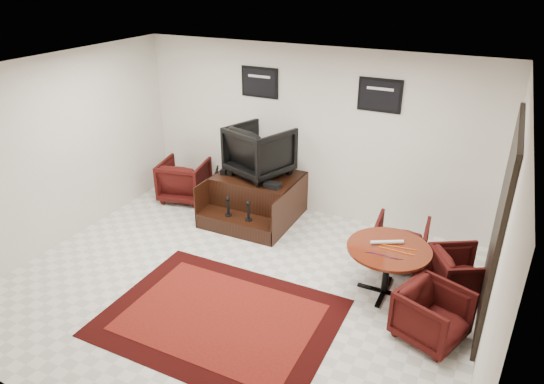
{
  "coord_description": "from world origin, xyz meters",
  "views": [
    {
      "loc": [
        2.76,
        -4.59,
        3.89
      ],
      "look_at": [
        0.09,
        0.9,
        1.03
      ],
      "focal_mm": 32.0,
      "sensor_mm": 36.0,
      "label": 1
    }
  ],
  "objects_px": {
    "meeting_table": "(388,253)",
    "table_chair_corner": "(433,313)",
    "shine_podium": "(256,198)",
    "table_chair_window": "(461,272)",
    "table_chair_back": "(401,240)",
    "shine_chair": "(260,148)",
    "armchair_side": "(184,178)"
  },
  "relations": [
    {
      "from": "meeting_table",
      "to": "table_chair_corner",
      "type": "distance_m",
      "value": 0.95
    },
    {
      "from": "table_chair_corner",
      "to": "shine_podium",
      "type": "bearing_deg",
      "value": 81.66
    },
    {
      "from": "table_chair_window",
      "to": "meeting_table",
      "type": "bearing_deg",
      "value": 84.69
    },
    {
      "from": "meeting_table",
      "to": "table_chair_back",
      "type": "bearing_deg",
      "value": 89.73
    },
    {
      "from": "table_chair_window",
      "to": "shine_chair",
      "type": "bearing_deg",
      "value": 44.59
    },
    {
      "from": "shine_chair",
      "to": "table_chair_window",
      "type": "height_order",
      "value": "shine_chair"
    },
    {
      "from": "armchair_side",
      "to": "table_chair_corner",
      "type": "xyz_separation_m",
      "value": [
        4.66,
        -1.83,
        -0.05
      ]
    },
    {
      "from": "shine_podium",
      "to": "table_chair_corner",
      "type": "height_order",
      "value": "shine_podium"
    },
    {
      "from": "table_chair_window",
      "to": "table_chair_corner",
      "type": "distance_m",
      "value": 1.02
    },
    {
      "from": "shine_chair",
      "to": "meeting_table",
      "type": "relative_size",
      "value": 0.88
    },
    {
      "from": "shine_podium",
      "to": "shine_chair",
      "type": "relative_size",
      "value": 1.55
    },
    {
      "from": "table_chair_corner",
      "to": "table_chair_window",
      "type": "bearing_deg",
      "value": 10.67
    },
    {
      "from": "shine_chair",
      "to": "table_chair_window",
      "type": "relative_size",
      "value": 1.35
    },
    {
      "from": "shine_chair",
      "to": "meeting_table",
      "type": "distance_m",
      "value": 2.89
    },
    {
      "from": "shine_podium",
      "to": "armchair_side",
      "type": "distance_m",
      "value": 1.49
    },
    {
      "from": "meeting_table",
      "to": "table_chair_window",
      "type": "relative_size",
      "value": 1.54
    },
    {
      "from": "armchair_side",
      "to": "table_chair_back",
      "type": "xyz_separation_m",
      "value": [
        3.99,
        -0.4,
        -0.04
      ]
    },
    {
      "from": "table_chair_window",
      "to": "table_chair_corner",
      "type": "height_order",
      "value": "table_chair_corner"
    },
    {
      "from": "meeting_table",
      "to": "table_chair_back",
      "type": "xyz_separation_m",
      "value": [
        0.0,
        0.81,
        -0.24
      ]
    },
    {
      "from": "meeting_table",
      "to": "table_chair_back",
      "type": "height_order",
      "value": "table_chair_back"
    },
    {
      "from": "table_chair_corner",
      "to": "table_chair_back",
      "type": "bearing_deg",
      "value": 46.43
    },
    {
      "from": "table_chair_back",
      "to": "table_chair_window",
      "type": "bearing_deg",
      "value": 149.71
    },
    {
      "from": "table_chair_back",
      "to": "shine_chair",
      "type": "bearing_deg",
      "value": -16.01
    },
    {
      "from": "shine_chair",
      "to": "table_chair_window",
      "type": "distance_m",
      "value": 3.59
    },
    {
      "from": "armchair_side",
      "to": "table_chair_window",
      "type": "height_order",
      "value": "armchair_side"
    },
    {
      "from": "shine_podium",
      "to": "table_chair_corner",
      "type": "xyz_separation_m",
      "value": [
        3.18,
        -1.8,
        0.02
      ]
    },
    {
      "from": "table_chair_back",
      "to": "table_chair_corner",
      "type": "xyz_separation_m",
      "value": [
        0.67,
        -1.43,
        -0.01
      ]
    },
    {
      "from": "table_chair_back",
      "to": "meeting_table",
      "type": "bearing_deg",
      "value": 85.4
    },
    {
      "from": "meeting_table",
      "to": "table_chair_corner",
      "type": "xyz_separation_m",
      "value": [
        0.68,
        -0.61,
        -0.25
      ]
    },
    {
      "from": "shine_podium",
      "to": "armchair_side",
      "type": "relative_size",
      "value": 1.76
    },
    {
      "from": "armchair_side",
      "to": "table_chair_window",
      "type": "relative_size",
      "value": 1.19
    },
    {
      "from": "shine_podium",
      "to": "table_chair_window",
      "type": "xyz_separation_m",
      "value": [
        3.36,
        -0.79,
        0.01
      ]
    }
  ]
}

